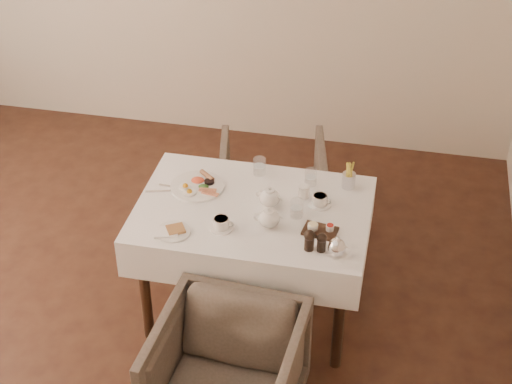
{
  "coord_description": "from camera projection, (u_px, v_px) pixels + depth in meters",
  "views": [
    {
      "loc": [
        1.4,
        -2.87,
        3.31
      ],
      "look_at": [
        0.68,
        0.56,
        0.82
      ],
      "focal_mm": 55.0,
      "sensor_mm": 36.0,
      "label": 1
    }
  ],
  "objects": [
    {
      "name": "pepper_mill_right",
      "position": [
        322.0,
        242.0,
        3.96
      ],
      "size": [
        0.06,
        0.06,
        0.11
      ],
      "primitive_type": null,
      "rotation": [
        0.0,
        0.0,
        0.17
      ],
      "color": "black",
      "rests_on": "table"
    },
    {
      "name": "fries_cup",
      "position": [
        349.0,
        177.0,
        4.41
      ],
      "size": [
        0.08,
        0.08,
        0.16
      ],
      "rotation": [
        0.0,
        0.0,
        -0.07
      ],
      "color": "silver",
      "rests_on": "table"
    },
    {
      "name": "teacup_far",
      "position": [
        320.0,
        201.0,
        4.29
      ],
      "size": [
        0.13,
        0.13,
        0.06
      ],
      "rotation": [
        0.0,
        0.0,
        -0.22
      ],
      "color": "white",
      "rests_on": "table"
    },
    {
      "name": "breakfast_plate",
      "position": [
        198.0,
        185.0,
        4.44
      ],
      "size": [
        0.31,
        0.31,
        0.04
      ],
      "rotation": [
        0.0,
        0.0,
        0.43
      ],
      "color": "white",
      "rests_on": "table"
    },
    {
      "name": "armchair_near",
      "position": [
        227.0,
        376.0,
        3.87
      ],
      "size": [
        0.74,
        0.76,
        0.65
      ],
      "primitive_type": "imported",
      "rotation": [
        0.0,
        0.0,
        -0.07
      ],
      "color": "#473E34",
      "rests_on": "ground"
    },
    {
      "name": "creamer",
      "position": [
        304.0,
        191.0,
        4.35
      ],
      "size": [
        0.07,
        0.07,
        0.07
      ],
      "primitive_type": "cylinder",
      "rotation": [
        0.0,
        0.0,
        -0.2
      ],
      "color": "white",
      "rests_on": "table"
    },
    {
      "name": "teacup_near",
      "position": [
        221.0,
        224.0,
        4.12
      ],
      "size": [
        0.13,
        0.13,
        0.06
      ],
      "rotation": [
        0.0,
        0.0,
        -0.07
      ],
      "color": "white",
      "rests_on": "table"
    },
    {
      "name": "pepper_mill_left",
      "position": [
        309.0,
        240.0,
        3.97
      ],
      "size": [
        0.07,
        0.07,
        0.12
      ],
      "primitive_type": null,
      "rotation": [
        0.0,
        0.0,
        0.2
      ],
      "color": "black",
      "rests_on": "table"
    },
    {
      "name": "armchair_far",
      "position": [
        272.0,
        189.0,
        5.19
      ],
      "size": [
        0.81,
        0.82,
        0.64
      ],
      "primitive_type": "imported",
      "rotation": [
        0.0,
        0.0,
        3.34
      ],
      "color": "#473E34",
      "rests_on": "ground"
    },
    {
      "name": "teapot_centre",
      "position": [
        270.0,
        197.0,
        4.27
      ],
      "size": [
        0.18,
        0.16,
        0.13
      ],
      "primitive_type": null,
      "rotation": [
        0.0,
        0.0,
        -0.27
      ],
      "color": "white",
      "rests_on": "table"
    },
    {
      "name": "glass_mid",
      "position": [
        297.0,
        208.0,
        4.2
      ],
      "size": [
        0.09,
        0.09,
        0.1
      ],
      "primitive_type": "cylinder",
      "rotation": [
        0.0,
        0.0,
        0.31
      ],
      "color": "silver",
      "rests_on": "table"
    },
    {
      "name": "table",
      "position": [
        253.0,
        225.0,
        4.36
      ],
      "size": [
        1.28,
        0.88,
        0.75
      ],
      "color": "black",
      "rests_on": "ground"
    },
    {
      "name": "cutlery_fork",
      "position": [
        175.0,
        187.0,
        4.45
      ],
      "size": [
        0.19,
        0.03,
        0.0
      ],
      "primitive_type": "cube",
      "rotation": [
        0.0,
        0.0,
        1.48
      ],
      "color": "silver",
      "rests_on": "table"
    },
    {
      "name": "teapot_front",
      "position": [
        269.0,
        217.0,
        4.12
      ],
      "size": [
        0.17,
        0.14,
        0.12
      ],
      "primitive_type": null,
      "rotation": [
        0.0,
        0.0,
        0.1
      ],
      "color": "white",
      "rests_on": "table"
    },
    {
      "name": "condiment_board",
      "position": [
        320.0,
        230.0,
        4.11
      ],
      "size": [
        0.19,
        0.14,
        0.05
      ],
      "rotation": [
        0.0,
        0.0,
        -0.15
      ],
      "color": "black",
      "rests_on": "table"
    },
    {
      "name": "glass_right",
      "position": [
        311.0,
        177.0,
        4.45
      ],
      "size": [
        0.08,
        0.08,
        0.1
      ],
      "primitive_type": "cylinder",
      "rotation": [
        0.0,
        0.0,
        0.27
      ],
      "color": "silver",
      "rests_on": "table"
    },
    {
      "name": "silver_pot",
      "position": [
        337.0,
        246.0,
        3.93
      ],
      "size": [
        0.13,
        0.11,
        0.12
      ],
      "primitive_type": null,
      "rotation": [
        0.0,
        0.0,
        0.18
      ],
      "color": "white",
      "rests_on": "table"
    },
    {
      "name": "cutlery_knife",
      "position": [
        163.0,
        191.0,
        4.41
      ],
      "size": [
        0.2,
        0.07,
        0.0
      ],
      "primitive_type": "cube",
      "rotation": [
        0.0,
        0.0,
        1.83
      ],
      "color": "silver",
      "rests_on": "table"
    },
    {
      "name": "glass_left",
      "position": [
        259.0,
        166.0,
        4.53
      ],
      "size": [
        0.08,
        0.08,
        0.1
      ],
      "primitive_type": "cylinder",
      "rotation": [
        0.0,
        0.0,
        0.07
      ],
      "color": "silver",
      "rests_on": "table"
    },
    {
      "name": "side_plate",
      "position": [
        172.0,
        232.0,
        4.1
      ],
      "size": [
        0.19,
        0.18,
        0.02
      ],
      "rotation": [
        0.0,
        0.0,
        0.33
      ],
      "color": "white",
      "rests_on": "table"
    }
  ]
}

